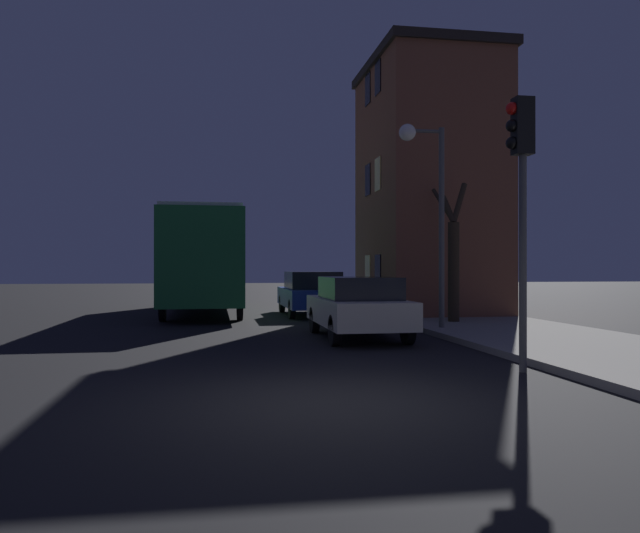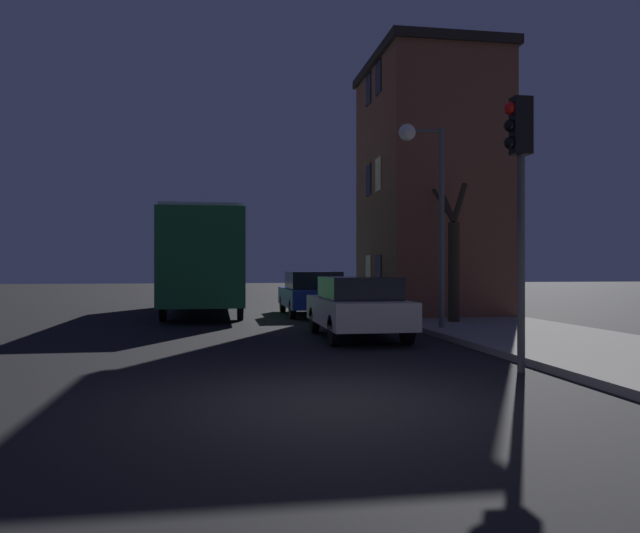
{
  "view_description": "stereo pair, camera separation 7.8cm",
  "coord_description": "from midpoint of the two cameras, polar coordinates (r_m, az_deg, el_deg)",
  "views": [
    {
      "loc": [
        -1.47,
        -7.52,
        1.64
      ],
      "look_at": [
        1.34,
        9.17,
        1.67
      ],
      "focal_mm": 35.0,
      "sensor_mm": 36.0,
      "label": 1
    },
    {
      "loc": [
        -1.39,
        -7.54,
        1.64
      ],
      "look_at": [
        1.34,
        9.17,
        1.67
      ],
      "focal_mm": 35.0,
      "sensor_mm": 36.0,
      "label": 2
    }
  ],
  "objects": [
    {
      "name": "brick_building",
      "position": [
        22.19,
        9.73,
        7.33
      ],
      "size": [
        4.16,
        5.74,
        8.74
      ],
      "color": "brown",
      "rests_on": "sidewalk"
    },
    {
      "name": "bus",
      "position": [
        22.93,
        -10.7,
        1.03
      ],
      "size": [
        2.55,
        10.2,
        3.52
      ],
      "color": "#1E6B33",
      "rests_on": "ground"
    },
    {
      "name": "streetlamp",
      "position": [
        16.06,
        9.58,
        7.46
      ],
      "size": [
        1.18,
        0.43,
        5.12
      ],
      "color": "#4C4C4C",
      "rests_on": "sidewalk"
    },
    {
      "name": "traffic_light",
      "position": [
        10.37,
        17.69,
        7.98
      ],
      "size": [
        0.43,
        0.24,
        4.32
      ],
      "color": "#4C4C4C",
      "rests_on": "ground"
    },
    {
      "name": "car_near_lane",
      "position": [
        14.47,
        3.32,
        -3.61
      ],
      "size": [
        1.77,
        4.15,
        1.43
      ],
      "color": "beige",
      "rests_on": "ground"
    },
    {
      "name": "bare_tree",
      "position": [
        17.96,
        11.95,
        0.84
      ],
      "size": [
        0.8,
        1.41,
        3.95
      ],
      "color": "#2D2319",
      "rests_on": "sidewalk"
    },
    {
      "name": "car_mid_lane",
      "position": [
        21.5,
        -0.88,
        -2.4
      ],
      "size": [
        1.9,
        4.62,
        1.51
      ],
      "color": "navy",
      "rests_on": "ground"
    },
    {
      "name": "ground_plane",
      "position": [
        7.84,
        1.18,
        -12.18
      ],
      "size": [
        120.0,
        120.0,
        0.0
      ],
      "primitive_type": "plane",
      "color": "black"
    }
  ]
}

